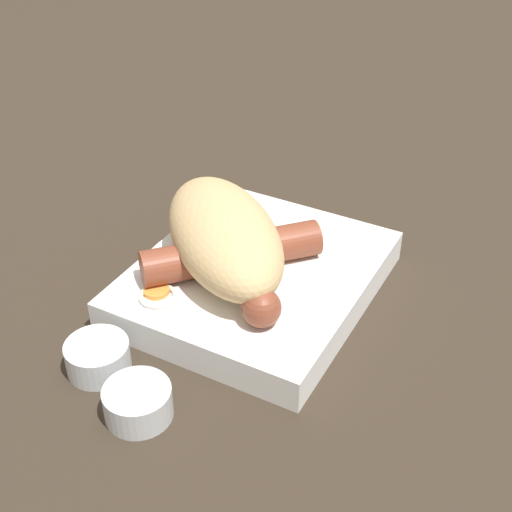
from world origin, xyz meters
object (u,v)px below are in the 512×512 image
object	(u,v)px
food_tray	(256,279)
condiment_cup_far	(138,404)
bread_roll	(224,235)
sausage	(232,253)
condiment_cup_near	(98,358)

from	to	relation	value
food_tray	condiment_cup_far	world-z (taller)	food_tray
food_tray	condiment_cup_far	bearing A→B (deg)	177.93
bread_roll	condiment_cup_far	world-z (taller)	bread_roll
sausage	condiment_cup_far	world-z (taller)	sausage
food_tray	condiment_cup_near	xyz separation A→B (m)	(-0.14, 0.06, -0.00)
condiment_cup_near	sausage	bearing A→B (deg)	-18.87
sausage	condiment_cup_far	size ratio (longest dim) A/B	2.90
food_tray	bread_roll	size ratio (longest dim) A/B	1.17
food_tray	sausage	distance (m)	0.04
food_tray	bread_roll	bearing A→B (deg)	112.80
bread_roll	condiment_cup_near	world-z (taller)	bread_roll
bread_roll	sausage	xyz separation A→B (m)	(-0.00, -0.01, -0.01)
condiment_cup_near	condiment_cup_far	xyz separation A→B (m)	(-0.02, -0.05, 0.00)
food_tray	bread_roll	distance (m)	0.05
bread_roll	condiment_cup_near	bearing A→B (deg)	164.65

